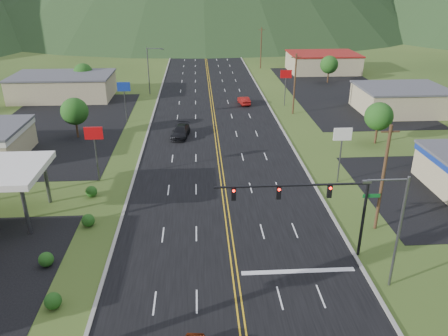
{
  "coord_description": "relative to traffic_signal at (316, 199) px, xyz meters",
  "views": [
    {
      "loc": [
        -2.57,
        -15.78,
        21.3
      ],
      "look_at": [
        -0.22,
        22.43,
        4.5
      ],
      "focal_mm": 35.0,
      "sensor_mm": 36.0,
      "label": 1
    }
  ],
  "objects": [
    {
      "name": "utility_pole_a",
      "position": [
        7.02,
        4.0,
        -0.2
      ],
      "size": [
        1.6,
        0.28,
        10.0
      ],
      "color": "#382314",
      "rests_on": "ground"
    },
    {
      "name": "pole_sign_west_a",
      "position": [
        -20.48,
        16.0,
        -0.28
      ],
      "size": [
        2.0,
        0.18,
        6.4
      ],
      "color": "#59595E",
      "rests_on": "ground"
    },
    {
      "name": "building_east_far",
      "position": [
        21.52,
        76.0,
        -3.07
      ],
      "size": [
        16.4,
        12.4,
        4.5
      ],
      "color": "tan",
      "rests_on": "ground"
    },
    {
      "name": "utility_pole_d",
      "position": [
        7.02,
        121.0,
        -0.2
      ],
      "size": [
        1.6,
        0.28,
        10.0
      ],
      "color": "#382314",
      "rests_on": "ground"
    },
    {
      "name": "utility_pole_b",
      "position": [
        7.02,
        41.0,
        -0.2
      ],
      "size": [
        1.6,
        0.28,
        10.0
      ],
      "color": "#382314",
      "rests_on": "ground"
    },
    {
      "name": "tree_east_a",
      "position": [
        15.52,
        26.0,
        -1.44
      ],
      "size": [
        3.84,
        3.84,
        5.82
      ],
      "color": "#382314",
      "rests_on": "ground"
    },
    {
      "name": "tree_west_a",
      "position": [
        -26.48,
        31.0,
        -1.44
      ],
      "size": [
        3.84,
        3.84,
        5.82
      ],
      "color": "#382314",
      "rests_on": "ground"
    },
    {
      "name": "tree_west_b",
      "position": [
        -31.48,
        58.0,
        -1.44
      ],
      "size": [
        3.84,
        3.84,
        5.82
      ],
      "color": "#382314",
      "rests_on": "ground"
    },
    {
      "name": "pole_sign_east_b",
      "position": [
        6.52,
        46.0,
        -0.28
      ],
      "size": [
        2.0,
        0.18,
        6.4
      ],
      "color": "#59595E",
      "rests_on": "ground"
    },
    {
      "name": "building_east_mid",
      "position": [
        25.52,
        41.0,
        -3.17
      ],
      "size": [
        14.4,
        11.4,
        4.3
      ],
      "color": "tan",
      "rests_on": "ground"
    },
    {
      "name": "utility_pole_c",
      "position": [
        7.02,
        81.0,
        -0.2
      ],
      "size": [
        1.6,
        0.28,
        10.0
      ],
      "color": "#382314",
      "rests_on": "ground"
    },
    {
      "name": "pole_sign_west_b",
      "position": [
        -20.48,
        38.0,
        -0.28
      ],
      "size": [
        2.0,
        0.18,
        6.4
      ],
      "color": "#59595E",
      "rests_on": "ground"
    },
    {
      "name": "tree_east_b",
      "position": [
        19.52,
        64.0,
        -1.44
      ],
      "size": [
        3.84,
        3.84,
        5.82
      ],
      "color": "#382314",
      "rests_on": "ground"
    },
    {
      "name": "car_red_far",
      "position": [
        -0.69,
        47.21,
        -4.62
      ],
      "size": [
        2.09,
        4.49,
        1.42
      ],
      "primitive_type": "imported",
      "rotation": [
        0.0,
        0.0,
        3.28
      ],
      "color": "maroon",
      "rests_on": "ground"
    },
    {
      "name": "streetlight_east",
      "position": [
        4.7,
        -4.0,
        -0.15
      ],
      "size": [
        3.28,
        0.25,
        9.0
      ],
      "color": "#59595E",
      "rests_on": "ground"
    },
    {
      "name": "building_west_far",
      "position": [
        -34.48,
        54.0,
        -3.07
      ],
      "size": [
        18.4,
        11.4,
        4.5
      ],
      "color": "tan",
      "rests_on": "ground"
    },
    {
      "name": "streetlight_west",
      "position": [
        -18.16,
        56.0,
        -0.15
      ],
      "size": [
        3.28,
        0.25,
        9.0
      ],
      "color": "#59595E",
      "rests_on": "ground"
    },
    {
      "name": "car_dark_mid",
      "position": [
        -11.63,
        30.27,
        -4.55
      ],
      "size": [
        3.01,
        5.67,
        1.56
      ],
      "primitive_type": "imported",
      "rotation": [
        0.0,
        0.0,
        -0.16
      ],
      "color": "black",
      "rests_on": "ground"
    },
    {
      "name": "traffic_signal",
      "position": [
        0.0,
        0.0,
        0.0
      ],
      "size": [
        13.1,
        0.43,
        7.0
      ],
      "color": "black",
      "rests_on": "ground"
    },
    {
      "name": "pole_sign_east_a",
      "position": [
        6.52,
        14.0,
        -0.28
      ],
      "size": [
        2.0,
        0.18,
        6.4
      ],
      "color": "#59595E",
      "rests_on": "ground"
    }
  ]
}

